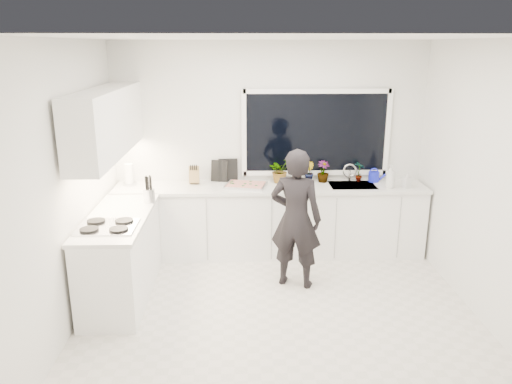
{
  "coord_description": "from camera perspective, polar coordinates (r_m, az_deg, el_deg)",
  "views": [
    {
      "loc": [
        -0.38,
        -4.63,
        2.64
      ],
      "look_at": [
        -0.22,
        0.4,
        1.15
      ],
      "focal_mm": 35.0,
      "sensor_mm": 36.0,
      "label": 1
    }
  ],
  "objects": [
    {
      "name": "base_cabinets_left",
      "position": [
        5.6,
        -15.15,
        -7.27
      ],
      "size": [
        0.58,
        1.6,
        0.88
      ],
      "primitive_type": "cube",
      "color": "white",
      "rests_on": "floor"
    },
    {
      "name": "countertop_back",
      "position": [
        6.33,
        1.66,
        0.52
      ],
      "size": [
        3.94,
        0.62,
        0.04
      ],
      "primitive_type": "cube",
      "color": "silver",
      "rests_on": "base_cabinets_back"
    },
    {
      "name": "stovetop",
      "position": [
        5.11,
        -16.64,
        -3.74
      ],
      "size": [
        0.56,
        0.48,
        0.03
      ],
      "primitive_type": "cube",
      "color": "black",
      "rests_on": "countertop_left"
    },
    {
      "name": "faucet",
      "position": [
        6.64,
        10.65,
        2.17
      ],
      "size": [
        0.03,
        0.03,
        0.22
      ],
      "primitive_type": "cylinder",
      "color": "silver",
      "rests_on": "countertop_back"
    },
    {
      "name": "base_cabinets_back",
      "position": [
        6.48,
        1.62,
        -3.37
      ],
      "size": [
        3.92,
        0.58,
        0.88
      ],
      "primitive_type": "cube",
      "color": "white",
      "rests_on": "floor"
    },
    {
      "name": "countertop_left",
      "position": [
        5.43,
        -15.51,
        -2.82
      ],
      "size": [
        0.62,
        1.6,
        0.04
      ],
      "primitive_type": "cube",
      "color": "silver",
      "rests_on": "base_cabinets_left"
    },
    {
      "name": "window",
      "position": [
        6.52,
        6.86,
        6.75
      ],
      "size": [
        1.8,
        0.02,
        1.0
      ],
      "primitive_type": "cube",
      "color": "black",
      "rests_on": "wall_back"
    },
    {
      "name": "paper_towel_roll",
      "position": [
        6.54,
        -14.29,
        1.89
      ],
      "size": [
        0.14,
        0.14,
        0.26
      ],
      "primitive_type": "cylinder",
      "rotation": [
        0.0,
        0.0,
        0.39
      ],
      "color": "white",
      "rests_on": "countertop_back"
    },
    {
      "name": "pizza_tray",
      "position": [
        6.29,
        -1.16,
        0.75
      ],
      "size": [
        0.57,
        0.47,
        0.03
      ],
      "primitive_type": "cube",
      "rotation": [
        0.0,
        0.0,
        -0.23
      ],
      "color": "silver",
      "rests_on": "countertop_back"
    },
    {
      "name": "herb_plants",
      "position": [
        6.48,
        4.85,
        2.43
      ],
      "size": [
        1.31,
        0.38,
        0.33
      ],
      "color": "#26662D",
      "rests_on": "countertop_back"
    },
    {
      "name": "sink",
      "position": [
        6.49,
        10.94,
        0.36
      ],
      "size": [
        0.58,
        0.42,
        0.14
      ],
      "primitive_type": "cube",
      "color": "silver",
      "rests_on": "countertop_back"
    },
    {
      "name": "wall_left",
      "position": [
        5.08,
        -20.52,
        0.7
      ],
      "size": [
        0.02,
        3.5,
        2.7
      ],
      "primitive_type": "cube",
      "color": "white",
      "rests_on": "ground"
    },
    {
      "name": "floor",
      "position": [
        5.35,
        2.52,
        -13.22
      ],
      "size": [
        4.0,
        3.5,
        0.02
      ],
      "primitive_type": "cube",
      "color": "beige",
      "rests_on": "ground"
    },
    {
      "name": "knife_block",
      "position": [
        6.45,
        -7.08,
        1.91
      ],
      "size": [
        0.13,
        0.1,
        0.22
      ],
      "primitive_type": "cube",
      "rotation": [
        0.0,
        0.0,
        0.04
      ],
      "color": "#915D43",
      "rests_on": "countertop_back"
    },
    {
      "name": "wall_back",
      "position": [
        6.53,
        1.52,
        5.09
      ],
      "size": [
        4.0,
        0.02,
        2.7
      ],
      "primitive_type": "cube",
      "color": "white",
      "rests_on": "ground"
    },
    {
      "name": "ceiling",
      "position": [
        4.65,
        2.96,
        17.33
      ],
      "size": [
        4.0,
        3.5,
        0.02
      ],
      "primitive_type": "cube",
      "color": "white",
      "rests_on": "wall_back"
    },
    {
      "name": "person",
      "position": [
        5.54,
        4.56,
        -3.08
      ],
      "size": [
        0.67,
        0.55,
        1.58
      ],
      "primitive_type": "imported",
      "rotation": [
        0.0,
        0.0,
        2.81
      ],
      "color": "black",
      "rests_on": "floor"
    },
    {
      "name": "pizza",
      "position": [
        6.28,
        -1.16,
        0.9
      ],
      "size": [
        0.52,
        0.42,
        0.01
      ],
      "primitive_type": "cube",
      "rotation": [
        0.0,
        0.0,
        -0.23
      ],
      "color": "#A81617",
      "rests_on": "pizza_tray"
    },
    {
      "name": "upper_cabinets",
      "position": [
        5.57,
        -16.65,
        7.65
      ],
      "size": [
        0.34,
        2.1,
        0.7
      ],
      "primitive_type": "cube",
      "color": "white",
      "rests_on": "wall_left"
    },
    {
      "name": "watering_can",
      "position": [
        6.69,
        13.31,
        1.71
      ],
      "size": [
        0.17,
        0.17,
        0.13
      ],
      "primitive_type": "cylinder",
      "rotation": [
        0.0,
        0.0,
        -0.28
      ],
      "color": "#161DD3",
      "rests_on": "countertop_back"
    },
    {
      "name": "utensil_crock",
      "position": [
        5.77,
        -12.11,
        -0.41
      ],
      "size": [
        0.15,
        0.15,
        0.16
      ],
      "primitive_type": "cylinder",
      "rotation": [
        0.0,
        0.0,
        0.17
      ],
      "color": "silver",
      "rests_on": "countertop_left"
    },
    {
      "name": "picture_frame_small",
      "position": [
        6.52,
        -3.21,
        2.52
      ],
      "size": [
        0.25,
        0.04,
        0.3
      ],
      "primitive_type": "cube",
      "rotation": [
        0.0,
        0.0,
        0.07
      ],
      "color": "black",
      "rests_on": "countertop_back"
    },
    {
      "name": "soap_bottles",
      "position": [
        6.44,
        15.66,
        1.61
      ],
      "size": [
        0.34,
        0.13,
        0.3
      ],
      "color": "#D8BF66",
      "rests_on": "countertop_back"
    },
    {
      "name": "wall_right",
      "position": [
        5.37,
        24.65,
        1.05
      ],
      "size": [
        0.02,
        3.5,
        2.7
      ],
      "primitive_type": "cube",
      "color": "white",
      "rests_on": "ground"
    },
    {
      "name": "picture_frame_large",
      "position": [
        6.52,
        -4.2,
        2.42
      ],
      "size": [
        0.22,
        0.07,
        0.28
      ],
      "primitive_type": "cube",
      "rotation": [
        0.0,
        0.0,
        -0.24
      ],
      "color": "black",
      "rests_on": "countertop_back"
    }
  ]
}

